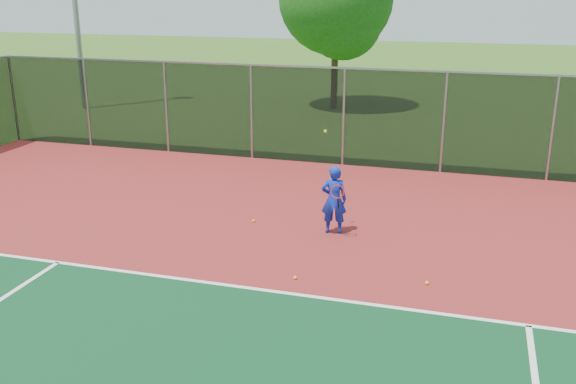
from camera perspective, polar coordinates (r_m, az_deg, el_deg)
name	(u,v)px	position (r m, az deg, el deg)	size (l,w,h in m)	color
court_apron	(399,339)	(10.61, 9.85, -12.78)	(30.00, 20.00, 0.02)	maroon
fence_back	(444,122)	(19.51, 13.67, 6.11)	(30.00, 0.06, 3.03)	black
tennis_player	(334,200)	(14.38, 4.10, -0.68)	(0.63, 0.65, 2.35)	#1128A4
practice_ball_0	(427,283)	(12.43, 12.24, -7.90)	(0.07, 0.07, 0.07)	yellow
practice_ball_1	(253,221)	(15.24, -3.09, -2.57)	(0.07, 0.07, 0.07)	yellow
practice_ball_3	(295,278)	(12.36, 0.63, -7.62)	(0.07, 0.07, 0.07)	yellow
tree_back_left	(338,3)	(29.26, 4.45, 16.42)	(5.05, 5.05, 7.42)	#3A2615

